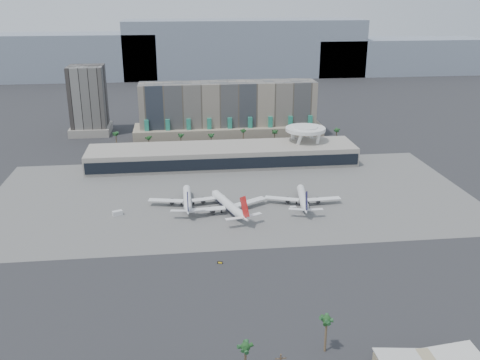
{
  "coord_description": "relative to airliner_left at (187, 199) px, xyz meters",
  "views": [
    {
      "loc": [
        -27.56,
        -215.68,
        106.84
      ],
      "look_at": [
        2.86,
        40.0,
        14.15
      ],
      "focal_mm": 40.0,
      "sensor_mm": 36.0,
      "label": 1
    }
  ],
  "objects": [
    {
      "name": "near_palm_a",
      "position": [
        13.36,
        -132.76,
        5.15
      ],
      "size": [
        6.0,
        6.0,
        11.64
      ],
      "color": "brown",
      "rests_on": "ground"
    },
    {
      "name": "near_palm_b",
      "position": [
        39.49,
        -124.25,
        6.37
      ],
      "size": [
        6.0,
        6.0,
        12.88
      ],
      "color": "brown",
      "rests_on": "ground"
    },
    {
      "name": "airliner_centre",
      "position": [
        20.38,
        -11.26,
        0.3
      ],
      "size": [
        42.46,
        43.94,
        15.69
      ],
      "rotation": [
        0.0,
        0.0,
        0.32
      ],
      "color": "white",
      "rests_on": "ground"
    },
    {
      "name": "ground",
      "position": [
        24.31,
        -43.37,
        -3.66
      ],
      "size": [
        900.0,
        900.0,
        0.0
      ],
      "primitive_type": "plane",
      "color": "#232326",
      "rests_on": "ground"
    },
    {
      "name": "airliner_right",
      "position": [
        59.96,
        -5.91,
        -0.06
      ],
      "size": [
        39.78,
        41.22,
        14.28
      ],
      "rotation": [
        0.0,
        0.0,
        -0.14
      ],
      "color": "white",
      "rests_on": "ground"
    },
    {
      "name": "terminal",
      "position": [
        24.31,
        66.47,
        2.86
      ],
      "size": [
        170.0,
        32.5,
        14.5
      ],
      "color": "#B4AD9E",
      "rests_on": "ground"
    },
    {
      "name": "office_tower",
      "position": [
        -70.69,
        156.63,
        19.28
      ],
      "size": [
        30.0,
        30.0,
        52.0
      ],
      "color": "black",
      "rests_on": "ground"
    },
    {
      "name": "taxiway_sign",
      "position": [
        11.63,
        -64.3,
        -3.17
      ],
      "size": [
        2.18,
        0.84,
        0.99
      ],
      "rotation": [
        0.0,
        0.0,
        -0.26
      ],
      "color": "black",
      "rests_on": "ground"
    },
    {
      "name": "service_vehicle_b",
      "position": [
        53.59,
        -11.84,
        -2.84
      ],
      "size": [
        3.4,
        2.27,
        1.63
      ],
      "primitive_type": "cube",
      "rotation": [
        0.0,
        0.0,
        0.15
      ],
      "color": "silver",
      "rests_on": "ground"
    },
    {
      "name": "airliner_left",
      "position": [
        0.0,
        0.0,
        0.0
      ],
      "size": [
        40.82,
        41.97,
        14.5
      ],
      "rotation": [
        0.0,
        0.0,
        -0.0
      ],
      "color": "white",
      "rests_on": "ground"
    },
    {
      "name": "service_vehicle_a",
      "position": [
        -35.05,
        -8.71,
        -2.48
      ],
      "size": [
        5.33,
        3.94,
        2.35
      ],
      "primitive_type": "cube",
      "rotation": [
        0.0,
        0.0,
        0.37
      ],
      "color": "silver",
      "rests_on": "ground"
    },
    {
      "name": "hotel",
      "position": [
        34.31,
        131.04,
        13.15
      ],
      "size": [
        140.0,
        30.0,
        42.0
      ],
      "color": "gray",
      "rests_on": "ground"
    },
    {
      "name": "saucer_structure",
      "position": [
        79.31,
        72.63,
        14.8
      ],
      "size": [
        26.0,
        26.0,
        21.89
      ],
      "color": "white",
      "rests_on": "ground"
    },
    {
      "name": "palm_row",
      "position": [
        31.31,
        101.63,
        6.84
      ],
      "size": [
        157.8,
        2.8,
        13.1
      ],
      "color": "brown",
      "rests_on": "ground"
    },
    {
      "name": "apron_pad",
      "position": [
        24.31,
        11.63,
        -3.63
      ],
      "size": [
        260.0,
        130.0,
        0.06
      ],
      "primitive_type": "cube",
      "color": "#5B5B59",
      "rests_on": "ground"
    },
    {
      "name": "mountain_ridge",
      "position": [
        52.19,
        426.63,
        26.23
      ],
      "size": [
        680.0,
        60.0,
        70.0
      ],
      "color": "gray",
      "rests_on": "ground"
    }
  ]
}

